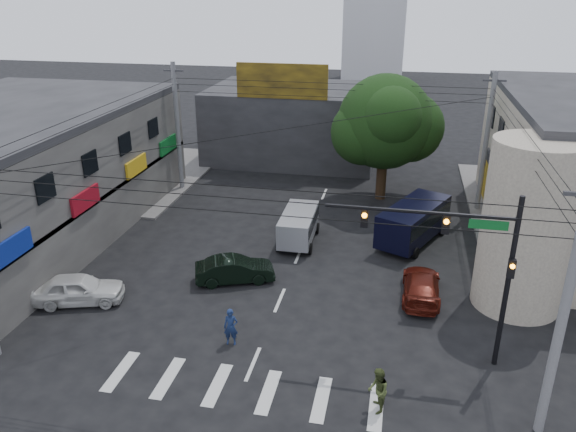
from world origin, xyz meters
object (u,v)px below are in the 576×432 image
(traffic_gantry, at_px, (465,252))
(navy_van, at_px, (413,224))
(utility_pole_far_right, at_px, (486,144))
(street_tree, at_px, (385,122))
(maroon_sedan, at_px, (421,286))
(white_compact, at_px, (78,289))
(utility_pole_far_left, at_px, (178,128))
(utility_pole_near_right, at_px, (563,315))
(silver_minivan, at_px, (298,227))
(traffic_officer, at_px, (231,327))
(pedestrian_olive, at_px, (378,391))
(dark_sedan, at_px, (235,270))

(traffic_gantry, bearing_deg, navy_van, 98.17)
(utility_pole_far_right, bearing_deg, street_tree, 171.25)
(maroon_sedan, bearing_deg, utility_pole_far_right, -106.93)
(navy_van, bearing_deg, white_compact, 147.94)
(utility_pole_far_right, distance_m, maroon_sedan, 13.51)
(utility_pole_far_left, height_order, white_compact, utility_pole_far_left)
(utility_pole_far_left, bearing_deg, navy_van, -19.43)
(white_compact, bearing_deg, traffic_gantry, -110.14)
(white_compact, bearing_deg, street_tree, -55.07)
(utility_pole_near_right, height_order, silver_minivan, utility_pole_near_right)
(traffic_officer, bearing_deg, street_tree, 65.86)
(traffic_gantry, xyz_separation_m, utility_pole_far_left, (-18.32, 17.00, -0.23))
(white_compact, distance_m, traffic_officer, 8.28)
(traffic_gantry, xyz_separation_m, silver_minivan, (-8.17, 9.70, -3.91))
(traffic_gantry, height_order, silver_minivan, traffic_gantry)
(white_compact, relative_size, navy_van, 0.74)
(traffic_gantry, xyz_separation_m, pedestrian_olive, (-2.81, -3.66, -3.95))
(silver_minivan, height_order, pedestrian_olive, silver_minivan)
(utility_pole_near_right, xyz_separation_m, silver_minivan, (-10.84, 13.20, -3.67))
(utility_pole_far_left, bearing_deg, pedestrian_olive, -53.09)
(white_compact, bearing_deg, utility_pole_near_right, -119.63)
(dark_sedan, xyz_separation_m, pedestrian_olive, (7.66, -8.05, 0.22))
(utility_pole_near_right, xyz_separation_m, white_compact, (-19.84, 4.41, -3.88))
(street_tree, height_order, dark_sedan, street_tree)
(street_tree, distance_m, maroon_sedan, 14.42)
(dark_sedan, bearing_deg, pedestrian_olive, -157.09)
(traffic_gantry, height_order, traffic_officer, traffic_gantry)
(street_tree, bearing_deg, silver_minivan, -117.61)
(utility_pole_near_right, bearing_deg, navy_van, 106.30)
(navy_van, xyz_separation_m, pedestrian_olive, (-1.21, -14.76, -0.27))
(utility_pole_far_right, xyz_separation_m, navy_van, (-4.27, -5.90, -3.46))
(white_compact, distance_m, maroon_sedan, 16.42)
(utility_pole_far_left, relative_size, traffic_officer, 5.57)
(street_tree, relative_size, utility_pole_far_left, 0.95)
(maroon_sedan, bearing_deg, pedestrian_olive, 79.42)
(street_tree, relative_size, traffic_gantry, 1.21)
(street_tree, xyz_separation_m, silver_minivan, (-4.34, -8.30, -4.55))
(utility_pole_far_left, distance_m, silver_minivan, 13.04)
(utility_pole_far_left, height_order, dark_sedan, utility_pole_far_left)
(street_tree, height_order, utility_pole_far_left, utility_pole_far_left)
(silver_minivan, height_order, navy_van, navy_van)
(street_tree, distance_m, navy_van, 8.45)
(pedestrian_olive, bearing_deg, traffic_gantry, 133.34)
(street_tree, xyz_separation_m, utility_pole_near_right, (6.50, -21.50, -0.87))
(navy_van, bearing_deg, maroon_sedan, -151.59)
(utility_pole_far_left, xyz_separation_m, traffic_officer, (9.25, -17.84, -3.77))
(utility_pole_near_right, relative_size, pedestrian_olive, 5.25)
(dark_sedan, xyz_separation_m, traffic_officer, (1.40, -5.23, 0.17))
(utility_pole_far_left, relative_size, navy_van, 1.51)
(navy_van, height_order, traffic_officer, navy_van)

